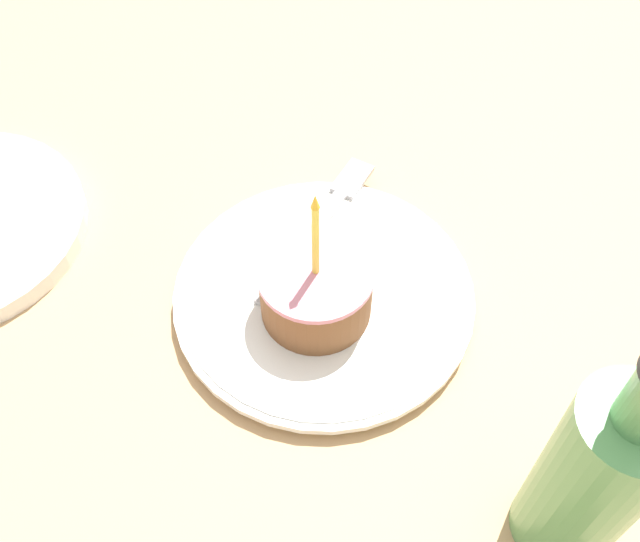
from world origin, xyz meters
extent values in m
cube|color=tan|center=(0.00, 0.00, -0.02)|extent=(2.40, 2.40, 0.04)
cylinder|color=white|center=(0.00, -0.03, 0.01)|extent=(0.24, 0.24, 0.02)
cylinder|color=white|center=(0.00, -0.03, 0.01)|extent=(0.25, 0.25, 0.01)
cylinder|color=brown|center=(0.00, -0.05, 0.04)|extent=(0.09, 0.09, 0.05)
cylinder|color=#D17A8C|center=(0.00, -0.05, 0.07)|extent=(0.09, 0.09, 0.00)
cylinder|color=#EAD84C|center=(0.00, -0.05, 0.10)|extent=(0.01, 0.01, 0.07)
cone|color=yellow|center=(0.00, -0.05, 0.15)|extent=(0.01, 0.01, 0.01)
cube|color=#B2B2B7|center=(-0.03, 0.01, 0.02)|extent=(0.04, 0.14, 0.00)
cube|color=#B2B2B7|center=(-0.02, 0.10, 0.02)|extent=(0.03, 0.05, 0.00)
cylinder|color=#599959|center=(0.22, -0.15, 0.08)|extent=(0.07, 0.07, 0.17)
camera|label=1|loc=(0.12, -0.37, 0.53)|focal=42.00mm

